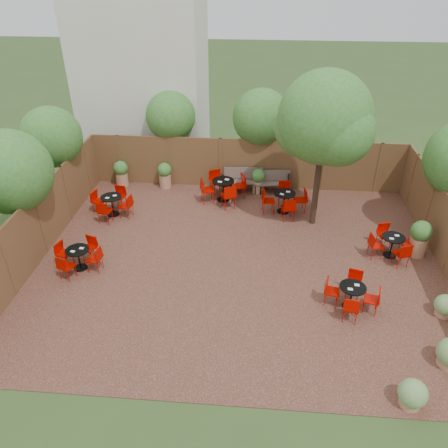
{
  "coord_description": "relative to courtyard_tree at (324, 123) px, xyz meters",
  "views": [
    {
      "loc": [
        0.46,
        -10.69,
        7.95
      ],
      "look_at": [
        -0.49,
        0.5,
        1.0
      ],
      "focal_mm": 35.2,
      "sensor_mm": 36.0,
      "label": 1
    }
  ],
  "objects": [
    {
      "name": "fence_left",
      "position": [
        -8.4,
        -2.43,
        -2.58
      ],
      "size": [
        0.08,
        10.0,
        2.0
      ],
      "primitive_type": "cube",
      "color": "brown",
      "rests_on": "ground"
    },
    {
      "name": "low_shrubs",
      "position": [
        2.27,
        -5.89,
        -3.24
      ],
      "size": [
        2.15,
        3.36,
        0.7
      ],
      "color": "#A67553",
      "rests_on": "courtyard_paving"
    },
    {
      "name": "park_bench_left",
      "position": [
        -2.49,
        2.19,
        -3.08
      ],
      "size": [
        1.52,
        0.55,
        0.92
      ],
      "rotation": [
        0.0,
        0.0,
        0.05
      ],
      "color": "brown",
      "rests_on": "courtyard_paving"
    },
    {
      "name": "fence_back",
      "position": [
        -2.4,
        2.57,
        -2.58
      ],
      "size": [
        12.0,
        0.08,
        2.0
      ],
      "primitive_type": "cube",
      "color": "brown",
      "rests_on": "ground"
    },
    {
      "name": "courtyard_paving",
      "position": [
        -2.4,
        -2.43,
        -3.57
      ],
      "size": [
        12.0,
        10.0,
        0.02
      ],
      "primitive_type": "cube",
      "color": "#371C16",
      "rests_on": "ground"
    },
    {
      "name": "overhang_foliage",
      "position": [
        -3.53,
        0.39,
        -0.91
      ],
      "size": [
        15.48,
        10.45,
        2.4
      ],
      "color": "#326C23",
      "rests_on": "ground"
    },
    {
      "name": "park_bench_right",
      "position": [
        -1.38,
        2.19,
        -3.11
      ],
      "size": [
        1.43,
        0.6,
        0.86
      ],
      "rotation": [
        0.0,
        0.0,
        0.11
      ],
      "color": "brown",
      "rests_on": "courtyard_paving"
    },
    {
      "name": "planters",
      "position": [
        -2.43,
        0.92,
        -2.98
      ],
      "size": [
        10.94,
        4.47,
        1.16
      ],
      "color": "#A67553",
      "rests_on": "courtyard_paving"
    },
    {
      "name": "neighbour_building",
      "position": [
        -6.9,
        5.57,
        0.42
      ],
      "size": [
        5.0,
        4.0,
        8.0
      ],
      "primitive_type": "cube",
      "color": "beige",
      "rests_on": "ground"
    },
    {
      "name": "courtyard_tree",
      "position": [
        0.0,
        0.0,
        0.0
      ],
      "size": [
        2.96,
        2.89,
        5.15
      ],
      "rotation": [
        0.0,
        0.0,
        0.08
      ],
      "color": "black",
      "rests_on": "courtyard_paving"
    },
    {
      "name": "bistro_tables",
      "position": [
        -2.62,
        -0.78,
        -3.13
      ],
      "size": [
        10.69,
        7.12,
        0.93
      ],
      "color": "black",
      "rests_on": "courtyard_paving"
    },
    {
      "name": "ground",
      "position": [
        -2.4,
        -2.43,
        -3.58
      ],
      "size": [
        80.0,
        80.0,
        0.0
      ],
      "primitive_type": "plane",
      "color": "#354F23",
      "rests_on": "ground"
    }
  ]
}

